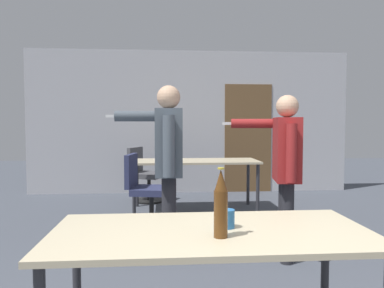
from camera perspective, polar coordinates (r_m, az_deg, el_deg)
back_wall at (r=7.10m, az=-0.01°, el=3.30°), size 6.05×0.12×2.67m
conference_table_near at (r=2.02m, az=2.95°, el=-14.95°), size 1.65×0.78×0.75m
conference_table_far at (r=5.63m, az=0.44°, el=-3.21°), size 1.89×0.74×0.75m
person_left_plaid at (r=3.64m, az=14.01°, el=-2.53°), size 0.70×0.66×1.57m
person_far_watching at (r=3.60m, az=-3.78°, el=-1.72°), size 0.77×0.67×1.67m
office_chair_side_rolled at (r=6.36m, az=-7.19°, el=-4.93°), size 0.66×0.63×0.90m
office_chair_far_left at (r=4.81m, az=-7.09°, el=-7.40°), size 0.59×0.53×0.92m
beer_bottle at (r=1.84m, az=4.41°, el=-9.20°), size 0.07×0.07×0.34m
drink_cup at (r=2.03m, az=5.35°, el=-11.27°), size 0.08×0.08×0.10m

